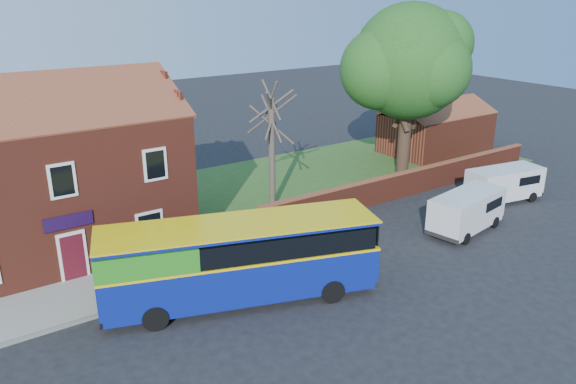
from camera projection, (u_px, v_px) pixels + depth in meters
ground at (307, 307)px, 22.43m from camera, size 120.00×120.00×0.00m
pavement at (88, 296)px, 23.13m from camera, size 18.00×3.50×0.12m
kerb at (101, 315)px, 21.77m from camera, size 18.00×0.15×0.14m
grass_strip at (346, 170)px, 39.44m from camera, size 26.00×12.00×0.04m
shop_building at (44, 182)px, 26.45m from camera, size 12.30×8.13×10.50m
boundary_wall at (410, 182)px, 34.51m from camera, size 22.00×0.38×1.60m
outbuilding at (436, 131)px, 43.70m from camera, size 8.20×5.06×4.17m
bus at (231, 258)px, 22.30m from camera, size 11.29×6.06×3.34m
van_near at (467, 210)px, 29.19m from camera, size 4.97×2.65×2.08m
van_far at (505, 183)px, 33.42m from camera, size 4.85×2.60×2.02m
large_tree at (408, 65)px, 35.97m from camera, size 9.32×7.37×11.37m
bare_tree at (272, 148)px, 31.51m from camera, size 2.63×3.13×7.02m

